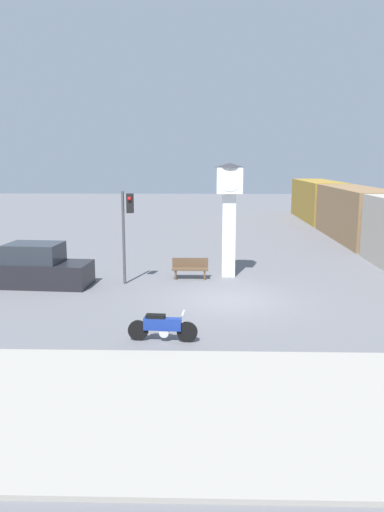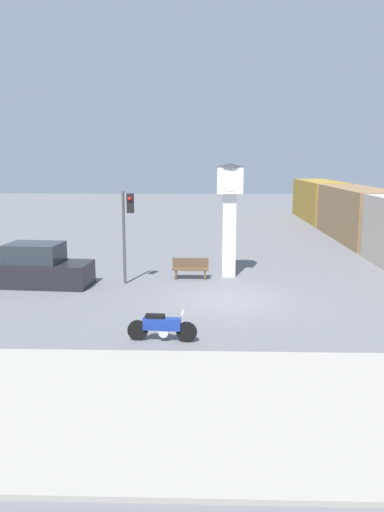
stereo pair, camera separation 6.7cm
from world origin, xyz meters
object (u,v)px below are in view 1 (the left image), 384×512
object	(u,v)px
motorcycle	(162,327)
traffic_light	(127,221)
clock_tower	(229,202)
freight_train	(355,214)
bench	(190,268)
parked_car	(38,268)

from	to	relation	value
motorcycle	traffic_light	world-z (taller)	traffic_light
clock_tower	freight_train	size ratio (longest dim) A/B	0.15
traffic_light	bench	distance (m)	3.57
traffic_light	parked_car	size ratio (longest dim) A/B	0.91
motorcycle	freight_train	xyz separation A→B (m)	(11.15, 19.33, 1.27)
freight_train	motorcycle	bearing A→B (deg)	-119.97
freight_train	traffic_light	size ratio (longest dim) A/B	8.37
parked_car	freight_train	bearing A→B (deg)	41.84
motorcycle	parked_car	distance (m)	8.59
clock_tower	bench	distance (m)	3.39
motorcycle	bench	xyz separation A→B (m)	(0.58, 7.79, 0.06)
clock_tower	traffic_light	bearing A→B (deg)	-159.94
clock_tower	freight_train	bearing A→B (deg)	51.02
clock_tower	traffic_light	xyz separation A→B (m)	(-4.32, -1.58, -0.65)
freight_train	bench	world-z (taller)	freight_train
parked_car	clock_tower	bearing A→B (deg)	18.34
motorcycle	bench	distance (m)	7.81
clock_tower	parked_car	xyz separation A→B (m)	(-8.02, -2.00, -2.61)
bench	motorcycle	bearing A→B (deg)	-94.24
clock_tower	freight_train	xyz separation A→B (m)	(8.86, 10.95, -1.66)
clock_tower	parked_car	world-z (taller)	clock_tower
motorcycle	freight_train	bearing A→B (deg)	64.32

